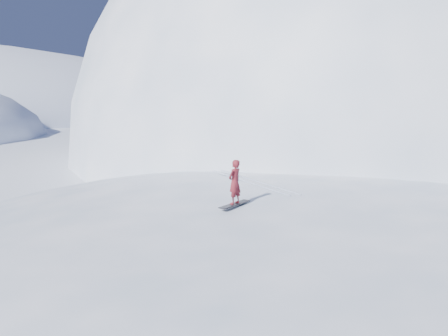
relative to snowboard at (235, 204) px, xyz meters
name	(u,v)px	position (x,y,z in m)	size (l,w,h in m)	color
ground	(337,273)	(3.26, -1.43, -2.41)	(400.00, 400.00, 0.00)	white
near_ridge	(314,242)	(4.26, 1.57, -2.41)	(36.00, 28.00, 4.80)	white
summit_peak	(364,151)	(25.26, 24.57, -2.41)	(60.00, 56.00, 56.00)	white
peak_shoulder	(295,166)	(13.26, 18.57, -2.41)	(28.00, 24.00, 18.00)	white
wind_bumps	(292,254)	(2.70, 0.69, -2.41)	(16.00, 14.40, 1.00)	white
snowboard	(235,204)	(0.00, 0.00, 0.00)	(1.45, 0.27, 0.02)	black
snowboarder	(235,182)	(0.00, 0.00, 0.77)	(0.55, 0.36, 1.51)	maroon
board_tracks	(251,181)	(2.19, 3.39, 0.01)	(1.40, 5.94, 0.04)	silver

